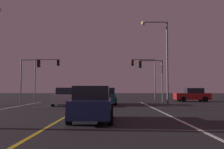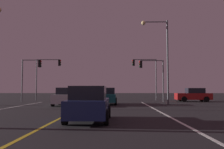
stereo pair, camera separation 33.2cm
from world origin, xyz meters
name	(u,v)px [view 2 (the right image)]	position (x,y,z in m)	size (l,w,h in m)	color
lane_edge_right	(175,120)	(5.99, 11.29, 0.00)	(0.16, 34.57, 0.01)	silver
lane_center_divider	(58,119)	(0.00, 11.29, 0.00)	(0.16, 34.57, 0.01)	gold
car_oncoming	(66,97)	(-1.82, 22.26, 0.82)	(2.02, 4.30, 1.70)	black
car_lead_same_lane	(89,104)	(1.67, 10.61, 0.82)	(2.02, 4.30, 1.70)	black
car_ahead_far	(107,96)	(2.01, 24.03, 0.82)	(2.02, 4.30, 1.70)	black
car_crossing_side	(194,95)	(12.64, 30.05, 0.82)	(4.30, 2.02, 1.70)	black
traffic_light_near_right	(151,71)	(7.25, 29.07, 3.82)	(3.03, 0.36, 5.12)	#4C4C51
traffic_light_near_left	(31,71)	(-7.55, 29.07, 3.85)	(2.47, 0.36, 5.22)	#4C4C51
traffic_light_far_right	(145,70)	(7.08, 34.57, 4.38)	(3.54, 0.36, 5.91)	#4C4C51
traffic_light_far_left	(48,70)	(-7.02, 34.57, 4.39)	(3.66, 0.36, 5.92)	#4C4C51
street_lamp_right_far	(162,51)	(7.63, 24.07, 5.49)	(2.77, 0.44, 8.68)	#4C4C51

